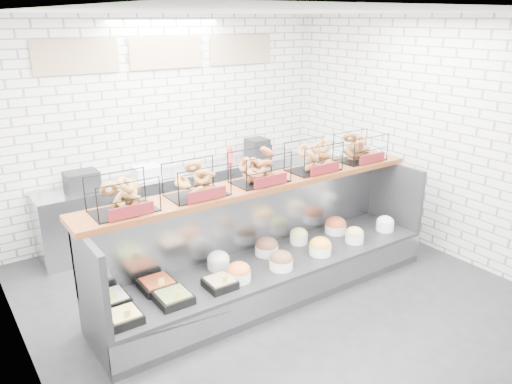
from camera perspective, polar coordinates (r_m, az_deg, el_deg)
ground at (r=5.59m, az=3.51°, el=-12.62°), size 5.50×5.50×0.00m
room_shell at (r=5.30m, az=-0.08°, el=9.59°), size 5.02×5.51×3.01m
display_case at (r=5.66m, az=1.37°, el=-8.31°), size 4.00×0.90×1.20m
bagel_shelf at (r=5.40m, az=0.48°, el=2.49°), size 4.10×0.50×0.40m
prep_counter at (r=7.25m, az=-8.33°, el=-0.90°), size 4.00×0.60×1.20m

